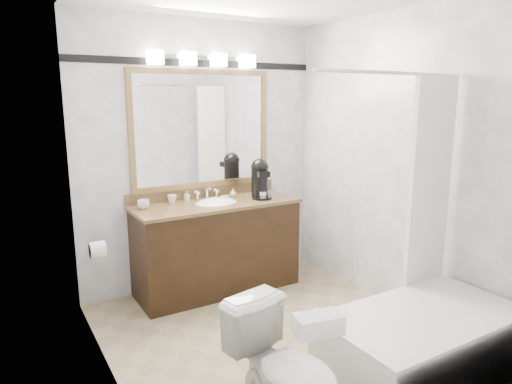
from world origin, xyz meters
TOP-DOWN VIEW (x-y plane):
  - room at (0.00, 0.00)m, footprint 2.42×2.62m
  - vanity at (0.00, 1.02)m, footprint 1.53×0.58m
  - mirror at (0.00, 1.28)m, footprint 1.40×0.04m
  - vanity_light_bar at (0.00, 1.23)m, footprint 1.02×0.14m
  - accent_stripe at (0.00, 1.29)m, footprint 2.40×0.01m
  - bathtub at (0.55, -0.90)m, footprint 1.30×0.75m
  - tp_roll at (-1.14, 0.66)m, footprint 0.11×0.12m
  - toilet at (-0.50, -0.86)m, footprint 0.51×0.75m
  - tissue_box at (-0.50, -1.12)m, footprint 0.25×0.17m
  - coffee_maker at (0.45, 0.98)m, footprint 0.19×0.25m
  - cup_left at (-0.65, 1.12)m, footprint 0.13×0.13m
  - cup_right at (-0.36, 1.19)m, footprint 0.10×0.10m
  - soap_bottle_a at (-0.20, 1.22)m, footprint 0.05×0.05m
  - soap_bottle_b at (0.25, 1.15)m, footprint 0.07×0.07m
  - soap_bar at (0.15, 1.13)m, footprint 0.08×0.06m

SIDE VIEW (x-z plane):
  - bathtub at x=0.55m, z-range -0.70..1.26m
  - toilet at x=-0.50m, z-range 0.00..0.70m
  - vanity at x=0.00m, z-range -0.04..0.93m
  - tp_roll at x=-1.14m, z-range 0.64..0.76m
  - tissue_box at x=-0.50m, z-range 0.70..0.79m
  - soap_bar at x=0.15m, z-range 0.85..0.87m
  - cup_right at x=-0.36m, z-range 0.85..0.93m
  - soap_bottle_b at x=0.25m, z-range 0.85..0.93m
  - cup_left at x=-0.65m, z-range 0.85..0.93m
  - soap_bottle_a at x=-0.20m, z-range 0.85..0.94m
  - coffee_maker at x=0.45m, z-range 0.86..1.23m
  - room at x=0.00m, z-range -0.01..2.51m
  - mirror at x=0.00m, z-range 0.95..2.05m
  - accent_stripe at x=0.00m, z-range 2.07..2.13m
  - vanity_light_bar at x=0.00m, z-range 2.07..2.19m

